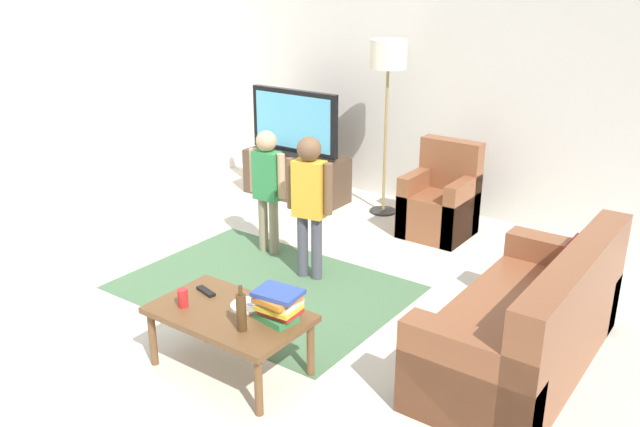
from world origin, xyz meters
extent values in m
plane|color=beige|center=(0.00, 0.00, 0.00)|extent=(7.80, 7.80, 0.00)
cube|color=silver|center=(0.00, 3.00, 1.35)|extent=(6.00, 0.12, 2.70)
cube|color=silver|center=(-3.00, 0.00, 1.35)|extent=(0.12, 6.00, 2.70)
cube|color=#4C724C|center=(-0.38, 0.35, 0.00)|extent=(2.20, 1.60, 0.01)
cube|color=#4C3828|center=(-1.56, 2.30, 0.25)|extent=(1.20, 0.44, 0.50)
cube|color=black|center=(-1.56, 2.25, 0.10)|extent=(1.10, 0.32, 0.03)
cube|color=black|center=(-1.56, 2.28, 0.52)|extent=(0.44, 0.28, 0.03)
cube|color=black|center=(-1.56, 2.28, 0.87)|extent=(1.10, 0.07, 0.68)
cube|color=#59B2D8|center=(-1.56, 2.24, 0.87)|extent=(1.00, 0.01, 0.58)
cube|color=brown|center=(1.67, 0.47, 0.21)|extent=(0.80, 1.80, 0.42)
cube|color=brown|center=(1.97, 0.47, 0.43)|extent=(0.20, 1.80, 0.86)
cube|color=brown|center=(1.67, -0.33, 0.30)|extent=(0.80, 0.20, 0.60)
cube|color=brown|center=(1.67, 1.27, 0.30)|extent=(0.80, 0.20, 0.60)
cube|color=#B22823|center=(1.82, 1.02, 0.56)|extent=(0.10, 0.32, 0.32)
cube|color=brown|center=(0.24, 2.20, 0.21)|extent=(0.60, 0.60, 0.42)
cube|color=brown|center=(0.24, 2.42, 0.45)|extent=(0.60, 0.16, 0.90)
cube|color=brown|center=(0.00, 2.20, 0.30)|extent=(0.12, 0.60, 0.60)
cube|color=brown|center=(0.48, 2.20, 0.30)|extent=(0.12, 0.60, 0.60)
cylinder|color=#262626|center=(-0.52, 2.45, 0.01)|extent=(0.28, 0.28, 0.02)
cylinder|color=#99844C|center=(-0.52, 2.45, 0.76)|extent=(0.03, 0.03, 1.50)
cylinder|color=silver|center=(-0.52, 2.45, 1.64)|extent=(0.36, 0.36, 0.28)
cylinder|color=gray|center=(-0.88, 0.94, 0.25)|extent=(0.08, 0.08, 0.51)
cylinder|color=gray|center=(-0.75, 0.94, 0.25)|extent=(0.08, 0.08, 0.51)
cube|color=#338C4C|center=(-0.82, 0.94, 0.73)|extent=(0.25, 0.14, 0.44)
sphere|color=tan|center=(-0.82, 0.94, 1.03)|extent=(0.18, 0.18, 0.18)
cylinder|color=tan|center=(-0.97, 0.93, 0.75)|extent=(0.07, 0.07, 0.39)
cylinder|color=tan|center=(-0.66, 0.94, 0.75)|extent=(0.07, 0.07, 0.39)
cylinder|color=#4C4C59|center=(-0.26, 0.72, 0.27)|extent=(0.09, 0.09, 0.54)
cylinder|color=#4C4C59|center=(-0.14, 0.74, 0.27)|extent=(0.09, 0.09, 0.54)
cube|color=gold|center=(-0.20, 0.73, 0.78)|extent=(0.28, 0.18, 0.47)
sphere|color=brown|center=(-0.20, 0.73, 1.11)|extent=(0.19, 0.19, 0.19)
cylinder|color=brown|center=(-0.36, 0.71, 0.80)|extent=(0.07, 0.07, 0.42)
cylinder|color=brown|center=(-0.04, 0.76, 0.80)|extent=(0.07, 0.07, 0.42)
cube|color=brown|center=(0.21, -0.66, 0.40)|extent=(1.00, 0.60, 0.04)
cylinder|color=brown|center=(-0.24, -0.91, 0.19)|extent=(0.05, 0.05, 0.38)
cylinder|color=brown|center=(0.66, -0.91, 0.19)|extent=(0.05, 0.05, 0.38)
cylinder|color=brown|center=(-0.24, -0.41, 0.19)|extent=(0.05, 0.05, 0.38)
cylinder|color=brown|center=(0.66, -0.41, 0.19)|extent=(0.05, 0.05, 0.38)
cube|color=#388C4C|center=(0.52, -0.57, 0.44)|extent=(0.26, 0.20, 0.04)
cube|color=red|center=(0.53, -0.55, 0.48)|extent=(0.24, 0.19, 0.04)
cube|color=yellow|center=(0.54, -0.57, 0.52)|extent=(0.26, 0.21, 0.03)
cube|color=white|center=(0.52, -0.55, 0.55)|extent=(0.28, 0.19, 0.03)
cube|color=orange|center=(0.53, -0.57, 0.58)|extent=(0.25, 0.23, 0.03)
cube|color=#334CA5|center=(0.53, -0.56, 0.60)|extent=(0.29, 0.24, 0.03)
cylinder|color=#4C3319|center=(0.43, -0.78, 0.54)|extent=(0.06, 0.06, 0.23)
cylinder|color=#4C3319|center=(0.43, -0.78, 0.68)|extent=(0.02, 0.02, 0.06)
cube|color=black|center=(-0.09, -0.56, 0.43)|extent=(0.18, 0.09, 0.02)
cylinder|color=red|center=(-0.07, -0.78, 0.48)|extent=(0.07, 0.07, 0.12)
cylinder|color=white|center=(0.26, -0.54, 0.43)|extent=(0.22, 0.22, 0.02)
cube|color=silver|center=(0.28, -0.54, 0.44)|extent=(0.15, 0.03, 0.01)
camera|label=1|loc=(2.85, -3.34, 2.46)|focal=37.70mm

